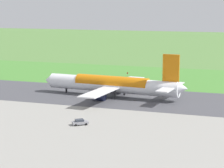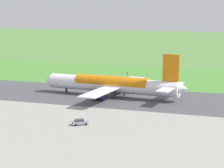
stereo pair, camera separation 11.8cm
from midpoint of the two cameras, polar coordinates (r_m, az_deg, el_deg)
The scene contains 8 objects.
ground_plane at distance 156.99m, azimuth 4.40°, elevation -1.88°, with size 800.00×800.00×0.00m, color #547F3D.
runway_asphalt at distance 156.99m, azimuth 4.40°, elevation -1.87°, with size 600.00×36.35×0.06m, color #47474C.
apron_concrete at distance 102.51m, azimuth -4.29°, elevation -8.23°, with size 440.00×110.00×0.05m, color gray.
grass_verge_foreground at distance 194.92m, azimuth 7.40°, elevation 0.36°, with size 600.00×80.00×0.04m, color #478534.
airliner_main at distance 159.72m, azimuth 0.10°, elevation -0.06°, with size 54.15×44.34×15.88m.
service_car_ops at distance 123.29m, azimuth -4.01°, elevation -4.72°, with size 4.42×3.99×1.62m.
no_stopping_sign at distance 201.51m, azimuth 1.91°, elevation 1.16°, with size 0.60×0.10×2.45m.
traffic_cone_orange at distance 204.02m, azimuth 1.09°, elevation 0.94°, with size 0.40×0.40×0.55m, color orange.
Camera 1 is at (-39.17, 148.68, 31.73)m, focal length 73.81 mm.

